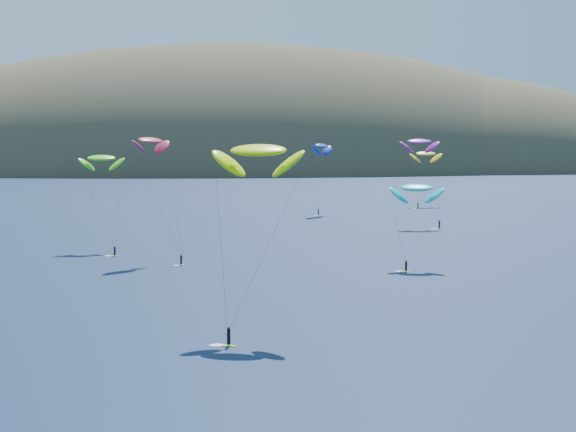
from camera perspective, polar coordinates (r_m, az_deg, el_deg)
The scene contains 8 objects.
island at distance 609.70m, azimuth -1.62°, elevation 2.37°, with size 730.00×300.00×210.00m.
kitesurfer_2 at distance 88.56m, azimuth -2.13°, elevation 4.67°, with size 10.54×12.66×22.38m.
kitesurfer_3 at distance 158.82m, azimuth -13.12°, elevation 4.03°, with size 8.41×14.21×19.75m.
kitesurfer_4 at distance 229.28m, azimuth 2.41°, elevation 5.01°, with size 9.04×10.73×21.99m.
kitesurfer_5 at distance 133.66m, azimuth 9.15°, elevation 2.00°, with size 9.18×8.99×15.42m.
kitesurfer_6 at distance 198.93m, azimuth 9.34°, elevation 5.25°, with size 9.24×10.08×23.25m.
kitesurfer_9 at distance 141.66m, azimuth -9.76°, elevation 5.31°, with size 9.82×12.43×23.07m.
kitesurfer_11 at distance 262.19m, azimuth 9.77°, elevation 4.40°, with size 11.52×14.59×19.56m.
Camera 1 is at (-15.75, -44.03, 20.63)m, focal length 50.00 mm.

